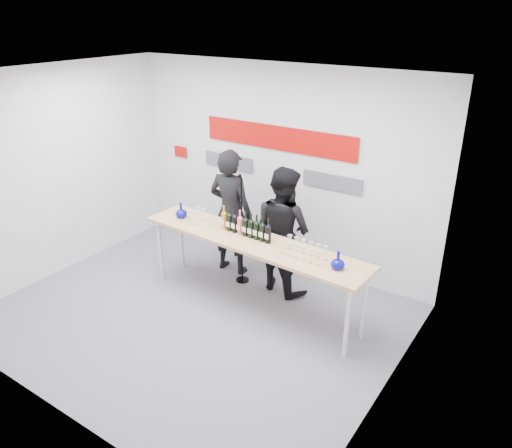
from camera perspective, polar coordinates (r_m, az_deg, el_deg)
name	(u,v)px	position (r m, az deg, el deg)	size (l,w,h in m)	color
ground	(195,317)	(6.62, -6.99, -10.47)	(5.00, 5.00, 0.00)	slate
back_wall	(278,167)	(7.43, 2.54, 6.48)	(5.00, 0.04, 3.00)	silver
signage	(274,147)	(7.34, 2.09, 8.78)	(3.38, 0.02, 0.79)	#AF0B07
tasting_table	(252,245)	(6.37, -0.50, -2.41)	(3.25, 0.82, 0.97)	#DDB777
wine_bottles	(245,224)	(6.39, -1.21, 0.03)	(0.80, 0.12, 0.33)	#BF7F19
decanter_left	(181,210)	(7.05, -8.56, 1.58)	(0.16, 0.16, 0.21)	#060B7C
decanter_right	(338,260)	(5.69, 9.36, -4.10)	(0.16, 0.16, 0.21)	#060B7C
glasses_left	(197,216)	(6.87, -6.77, 0.95)	(0.17, 0.23, 0.18)	silver
glasses_right	(304,250)	(5.90, 5.46, -2.96)	(0.57, 0.25, 0.18)	silver
presenter_left	(231,212)	(7.26, -2.90, 1.36)	(0.69, 0.45, 1.88)	black
presenter_right	(283,230)	(6.80, 3.10, -0.68)	(0.87, 0.68, 1.79)	black
mic_stand	(242,250)	(7.12, -1.62, -2.99)	(0.19, 0.19, 1.65)	black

